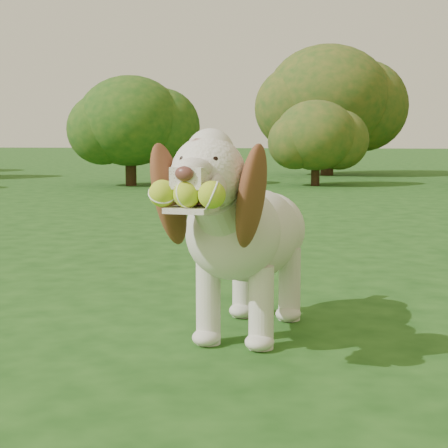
# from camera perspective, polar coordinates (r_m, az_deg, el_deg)

# --- Properties ---
(ground) EXTENTS (80.00, 80.00, 0.00)m
(ground) POSITION_cam_1_polar(r_m,az_deg,el_deg) (3.30, -8.21, -7.65)
(ground) COLOR #174012
(ground) RESTS_ON ground
(dog) EXTENTS (0.59, 1.29, 0.84)m
(dog) POSITION_cam_1_polar(r_m,az_deg,el_deg) (2.99, 1.57, -0.31)
(dog) COLOR silver
(dog) RESTS_ON ground
(shrub_i) EXTENTS (2.48, 2.48, 2.57)m
(shrub_i) POSITION_cam_1_polar(r_m,az_deg,el_deg) (15.09, 7.93, 9.44)
(shrub_i) COLOR #382314
(shrub_i) RESTS_ON ground
(shrub_c) EXTENTS (1.31, 1.31, 1.36)m
(shrub_c) POSITION_cam_1_polar(r_m,az_deg,el_deg) (12.01, 7.02, 6.72)
(shrub_c) COLOR #382314
(shrub_c) RESTS_ON ground
(shrub_b) EXTENTS (1.68, 1.68, 1.74)m
(shrub_b) POSITION_cam_1_polar(r_m,az_deg,el_deg) (12.01, -7.16, 7.79)
(shrub_b) COLOR #382314
(shrub_b) RESTS_ON ground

